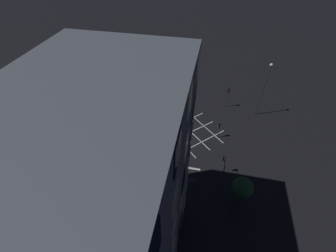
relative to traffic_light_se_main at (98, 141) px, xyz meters
The scene contains 15 objects.
ground_plane 12.17m from the traffic_light_se_main, 132.77° to the left, with size 200.00×200.00×0.00m, color black.
road_markings 8.32m from the traffic_light_se_main, behind, with size 19.11×24.10×0.01m.
traffic_light_se_main is the anchor object (origin of this frame).
traffic_light_se_cross 1.60m from the traffic_light_se_main, 48.79° to the left, with size 0.36×2.98×3.48m.
traffic_light_sw_main 16.43m from the traffic_light_se_main, behind, with size 0.39×0.36×3.48m.
traffic_light_ne_main 17.88m from the traffic_light_se_main, 88.89° to the left, with size 2.19×0.36×3.92m.
traffic_light_sw_cross 17.35m from the traffic_light_se_main, behind, with size 0.36×2.41×4.30m.
traffic_light_median_south 7.46m from the traffic_light_se_main, behind, with size 0.36×0.39×3.75m.
traffic_light_nw_main 24.46m from the traffic_light_se_main, 131.88° to the left, with size 0.39×0.36×4.30m.
traffic_light_median_north 18.63m from the traffic_light_se_main, 114.04° to the left, with size 0.36×0.39×3.23m.
street_lamp_east 28.30m from the traffic_light_se_main, 122.64° to the left, with size 0.50×0.50×10.24m.
street_lamp_west 21.18m from the traffic_light_se_main, 163.29° to the left, with size 0.58×0.58×8.06m.
street_tree_near 20.41m from the traffic_light_se_main, 79.70° to the left, with size 2.55×2.55×4.54m.
street_tree_far 7.00m from the traffic_light_se_main, 44.90° to the right, with size 3.45×3.45×6.11m.
pedestrian_railing 11.55m from the traffic_light_se_main, 75.37° to the left, with size 1.67×7.71×1.05m.
Camera 1 is at (27.81, 5.86, 26.57)m, focal length 24.00 mm.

